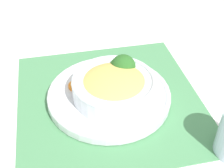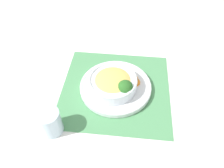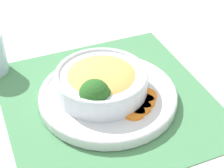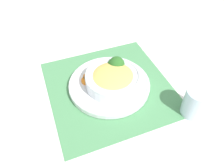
# 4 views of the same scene
# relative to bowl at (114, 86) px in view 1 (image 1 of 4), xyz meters

# --- Properties ---
(ground_plane) EXTENTS (4.00, 4.00, 0.00)m
(ground_plane) POSITION_rel_bowl_xyz_m (-0.01, 0.01, -0.05)
(ground_plane) COLOR white
(placemat) EXTENTS (0.43, 0.44, 0.00)m
(placemat) POSITION_rel_bowl_xyz_m (-0.01, 0.01, -0.05)
(placemat) COLOR #4C8C59
(placemat) RESTS_ON ground_plane
(plate) EXTENTS (0.28, 0.28, 0.02)m
(plate) POSITION_rel_bowl_xyz_m (-0.01, 0.01, -0.03)
(plate) COLOR silver
(plate) RESTS_ON placemat
(bowl) EXTENTS (0.18, 0.18, 0.06)m
(bowl) POSITION_rel_bowl_xyz_m (0.00, 0.00, 0.00)
(bowl) COLOR silver
(bowl) RESTS_ON plate
(broccoli_floret) EXTENTS (0.06, 0.06, 0.07)m
(broccoli_floret) POSITION_rel_bowl_xyz_m (0.03, 0.05, 0.01)
(broccoli_floret) COLOR #84AD5B
(broccoli_floret) RESTS_ON plate
(carrot_slice_near) EXTENTS (0.04, 0.04, 0.01)m
(carrot_slice_near) POSITION_rel_bowl_xyz_m (-0.04, 0.08, -0.03)
(carrot_slice_near) COLOR orange
(carrot_slice_near) RESTS_ON plate
(carrot_slice_middle) EXTENTS (0.04, 0.04, 0.01)m
(carrot_slice_middle) POSITION_rel_bowl_xyz_m (-0.05, 0.07, -0.03)
(carrot_slice_middle) COLOR orange
(carrot_slice_middle) RESTS_ON plate
(carrot_slice_far) EXTENTS (0.04, 0.04, 0.01)m
(carrot_slice_far) POSITION_rel_bowl_xyz_m (-0.07, 0.06, -0.03)
(carrot_slice_far) COLOR orange
(carrot_slice_far) RESTS_ON plate
(carrot_slice_extra) EXTENTS (0.04, 0.04, 0.01)m
(carrot_slice_extra) POSITION_rel_bowl_xyz_m (-0.08, 0.04, -0.03)
(carrot_slice_extra) COLOR orange
(carrot_slice_extra) RESTS_ON plate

